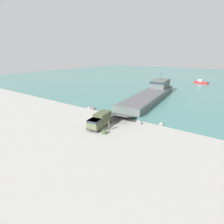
# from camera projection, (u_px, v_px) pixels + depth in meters

# --- Properties ---
(ground_plane) EXTENTS (240.00, 240.00, 0.00)m
(ground_plane) POSITION_uv_depth(u_px,v_px,m) (99.00, 120.00, 41.61)
(ground_plane) COLOR #A8A59E
(water_surface) EXTENTS (240.00, 180.00, 0.01)m
(water_surface) POSITION_uv_depth(u_px,v_px,m) (190.00, 78.00, 115.50)
(water_surface) COLOR #477F7A
(water_surface) RESTS_ON ground_plane
(landing_craft) EXTENTS (11.26, 44.79, 7.57)m
(landing_craft) POSITION_uv_depth(u_px,v_px,m) (153.00, 92.00, 63.18)
(landing_craft) COLOR #56605B
(landing_craft) RESTS_ON ground_plane
(military_truck) EXTENTS (3.49, 7.17, 2.94)m
(military_truck) POSITION_uv_depth(u_px,v_px,m) (100.00, 120.00, 37.62)
(military_truck) COLOR #566042
(military_truck) RESTS_ON ground_plane
(soldier_on_ramp) EXTENTS (0.49, 0.47, 1.80)m
(soldier_on_ramp) POSITION_uv_depth(u_px,v_px,m) (109.00, 125.00, 36.03)
(soldier_on_ramp) COLOR #475638
(soldier_on_ramp) RESTS_ON ground_plane
(moored_boat_a) EXTENTS (7.26, 3.66, 1.97)m
(moored_boat_a) POSITION_uv_depth(u_px,v_px,m) (201.00, 82.00, 93.45)
(moored_boat_a) COLOR #B22323
(moored_boat_a) RESTS_ON ground_plane
(mooring_bollard) EXTENTS (0.27, 0.27, 0.75)m
(mooring_bollard) POSITION_uv_depth(u_px,v_px,m) (142.00, 123.00, 39.20)
(mooring_bollard) COLOR #333338
(mooring_bollard) RESTS_ON ground_plane
(cargo_crate) EXTENTS (1.04, 1.11, 0.73)m
(cargo_crate) POSITION_uv_depth(u_px,v_px,m) (104.00, 132.00, 34.57)
(cargo_crate) COLOR #475638
(cargo_crate) RESTS_ON ground_plane
(shoreline_rock_a) EXTENTS (1.08, 1.08, 1.08)m
(shoreline_rock_a) POSITION_uv_depth(u_px,v_px,m) (161.00, 125.00, 39.22)
(shoreline_rock_a) COLOR gray
(shoreline_rock_a) RESTS_ON ground_plane
(shoreline_rock_b) EXTENTS (1.39, 1.39, 1.39)m
(shoreline_rock_b) POSITION_uv_depth(u_px,v_px,m) (93.00, 109.00, 49.94)
(shoreline_rock_b) COLOR #66605B
(shoreline_rock_b) RESTS_ON ground_plane
(shoreline_rock_c) EXTENTS (1.19, 1.19, 1.19)m
(shoreline_rock_c) POSITION_uv_depth(u_px,v_px,m) (90.00, 108.00, 50.83)
(shoreline_rock_c) COLOR gray
(shoreline_rock_c) RESTS_ON ground_plane
(shoreline_rock_d) EXTENTS (0.94, 0.94, 0.94)m
(shoreline_rock_d) POSITION_uv_depth(u_px,v_px,m) (89.00, 108.00, 50.80)
(shoreline_rock_d) COLOR gray
(shoreline_rock_d) RESTS_ON ground_plane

